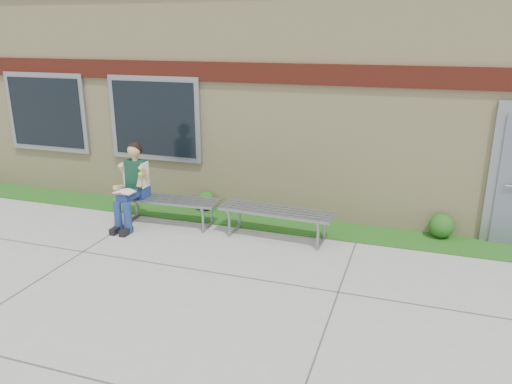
% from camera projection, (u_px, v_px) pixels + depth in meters
% --- Properties ---
extents(ground, '(80.00, 80.00, 0.00)m').
position_uv_depth(ground, '(255.00, 298.00, 6.43)').
color(ground, '#9E9E99').
rests_on(ground, ground).
extents(grass_strip, '(16.00, 0.80, 0.02)m').
position_uv_depth(grass_strip, '(302.00, 227.00, 8.77)').
color(grass_strip, '#1E5115').
rests_on(grass_strip, ground).
extents(school_building, '(16.20, 6.22, 4.20)m').
position_uv_depth(school_building, '(340.00, 87.00, 11.19)').
color(school_building, beige).
rests_on(school_building, ground).
extents(bench_left, '(1.86, 0.62, 0.48)m').
position_uv_depth(bench_left, '(168.00, 204.00, 8.81)').
color(bench_left, gray).
rests_on(bench_left, ground).
extents(bench_right, '(1.93, 0.63, 0.49)m').
position_uv_depth(bench_right, '(276.00, 216.00, 8.20)').
color(bench_right, gray).
rests_on(bench_right, ground).
extents(girl, '(0.54, 0.90, 1.47)m').
position_uv_depth(girl, '(132.00, 184.00, 8.66)').
color(girl, navy).
rests_on(girl, ground).
extents(shrub_mid, '(0.36, 0.36, 0.36)m').
position_uv_depth(shrub_mid, '(206.00, 201.00, 9.53)').
color(shrub_mid, '#1E5115').
rests_on(shrub_mid, grass_strip).
extents(shrub_east, '(0.41, 0.41, 0.41)m').
position_uv_depth(shrub_east, '(441.00, 226.00, 8.24)').
color(shrub_east, '#1E5115').
rests_on(shrub_east, grass_strip).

